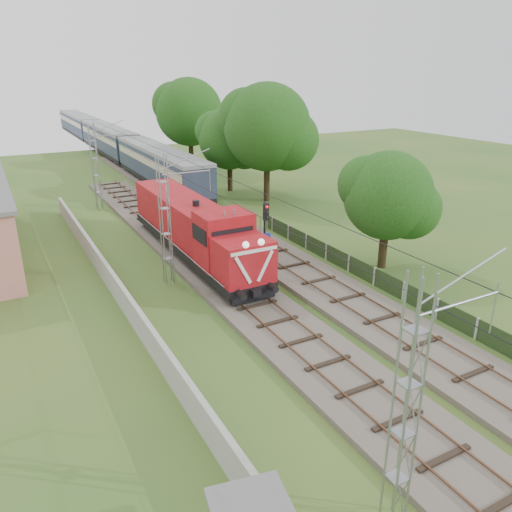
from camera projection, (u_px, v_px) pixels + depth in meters
ground at (319, 362)px, 22.82m from camera, size 140.00×140.00×0.00m
track_main at (248, 300)px, 28.51m from camera, size 4.20×70.00×0.45m
track_side at (229, 228)px, 41.43m from camera, size 4.20×80.00×0.45m
catenary at (166, 220)px, 29.95m from camera, size 3.31×70.00×8.00m
boundary_wall at (112, 282)px, 29.53m from camera, size 0.25×40.00×1.50m
fence at (404, 291)px, 28.63m from camera, size 0.12×32.00×1.20m
locomotive at (194, 228)px, 34.35m from camera, size 3.12×17.82×4.53m
coach_rake at (109, 138)px, 75.24m from camera, size 3.26×72.61×3.76m
signal_post at (265, 226)px, 30.97m from camera, size 0.54×0.43×4.95m
tree_a at (389, 197)px, 32.09m from camera, size 6.03×5.74×7.81m
tree_b at (268, 128)px, 48.17m from camera, size 8.87×8.45×11.50m
tree_c at (230, 139)px, 52.83m from camera, size 6.85×6.53×8.88m
tree_d at (190, 113)px, 63.71m from camera, size 8.96×8.54×11.62m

